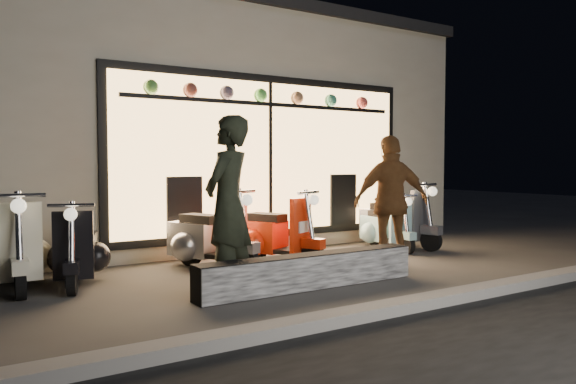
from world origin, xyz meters
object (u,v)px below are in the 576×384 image
object	(u,v)px
graffiti_barrier	(310,271)
man	(228,204)
woman	(391,202)
scooter_silver	(204,237)
scooter_red	(270,234)

from	to	relation	value
graffiti_barrier	man	xyz separation A→B (m)	(-0.87, 0.34, 0.79)
woman	man	bearing A→B (deg)	22.58
graffiti_barrier	scooter_silver	world-z (taller)	scooter_silver
scooter_red	woman	distance (m)	1.82
scooter_silver	graffiti_barrier	bearing A→B (deg)	-97.36
scooter_silver	scooter_red	size ratio (longest dim) A/B	1.04
man	woman	world-z (taller)	man
woman	graffiti_barrier	bearing A→B (deg)	35.11
graffiti_barrier	woman	bearing A→B (deg)	15.11
scooter_silver	woman	distance (m)	2.65
scooter_silver	scooter_red	world-z (taller)	scooter_silver
scooter_silver	man	distance (m)	1.66
scooter_silver	woman	world-z (taller)	woman
scooter_red	man	bearing A→B (deg)	-158.29
man	woman	size ratio (longest dim) A/B	1.08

